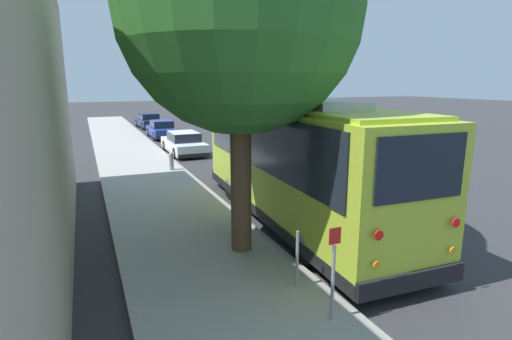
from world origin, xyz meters
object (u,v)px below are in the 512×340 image
parked_sedan_blue (162,130)px  parked_sedan_navy (149,121)px  shuttle_bus (295,157)px  fire_hydrant (171,161)px  parked_sedan_white (184,143)px  sign_post_far (297,259)px  sign_post_near (333,273)px

parked_sedan_blue → parked_sedan_navy: parked_sedan_navy is taller
shuttle_bus → parked_sedan_navy: (26.69, 0.18, -1.33)m
shuttle_bus → fire_hydrant: 8.19m
parked_sedan_white → fire_hydrant: bearing=160.1°
parked_sedan_navy → sign_post_far: bearing=172.8°
shuttle_bus → parked_sedan_white: size_ratio=2.16×
parked_sedan_blue → parked_sedan_navy: 6.98m
sign_post_near → shuttle_bus: bearing=-22.0°
fire_hydrant → sign_post_far: bearing=-179.7°
parked_sedan_white → sign_post_near: bearing=174.3°
sign_post_near → sign_post_far: size_ratio=1.43×
parked_sedan_navy → fire_hydrant: 18.97m
sign_post_near → sign_post_far: 1.23m
parked_sedan_white → sign_post_far: (-16.29, 1.63, 0.14)m
sign_post_far → parked_sedan_white: bearing=-5.7°
shuttle_bus → parked_sedan_blue: (19.71, 0.30, -1.35)m
sign_post_far → sign_post_near: bearing=180.0°
parked_sedan_white → parked_sedan_blue: bearing=-0.8°
parked_sedan_white → parked_sedan_navy: 14.11m
shuttle_bus → parked_sedan_blue: size_ratio=2.41×
shuttle_bus → parked_sedan_white: bearing=4.2°
parked_sedan_navy → sign_post_near: bearing=172.9°
parked_sedan_white → fire_hydrant: size_ratio=5.75×
parked_sedan_white → sign_post_far: 16.37m
sign_post_near → fire_hydrant: size_ratio=2.02×
parked_sedan_navy → sign_post_far: (-30.40, 1.81, 0.11)m
sign_post_far → fire_hydrant: size_ratio=1.41×
parked_sedan_blue → sign_post_far: size_ratio=3.65×
sign_post_near → parked_sedan_navy: bearing=-3.3°
parked_sedan_white → fire_hydrant: 5.06m
shuttle_bus → parked_sedan_navy: shuttle_bus is taller
shuttle_bus → sign_post_near: 5.39m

